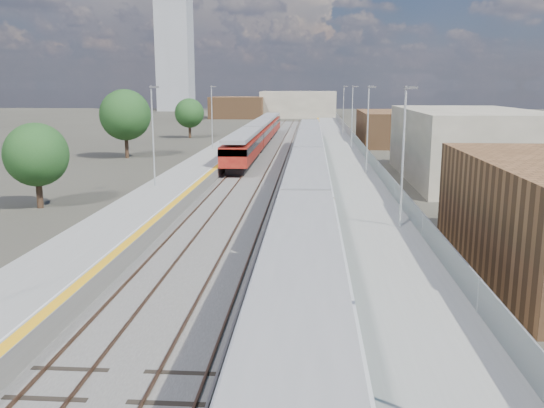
# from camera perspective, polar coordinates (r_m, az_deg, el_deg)

# --- Properties ---
(ground) EXTENTS (320.00, 320.00, 0.00)m
(ground) POSITION_cam_1_polar(r_m,az_deg,el_deg) (59.41, 2.21, 3.39)
(ground) COLOR #47443A
(ground) RESTS_ON ground
(ballast_bed) EXTENTS (10.50, 155.00, 0.06)m
(ballast_bed) POSITION_cam_1_polar(r_m,az_deg,el_deg) (61.99, 0.20, 3.77)
(ballast_bed) COLOR #565451
(ballast_bed) RESTS_ON ground
(tracks) EXTENTS (8.96, 160.00, 0.17)m
(tracks) POSITION_cam_1_polar(r_m,az_deg,el_deg) (63.60, 0.84, 4.04)
(tracks) COLOR #4C3323
(tracks) RESTS_ON ground
(platform_right) EXTENTS (4.70, 155.00, 8.52)m
(platform_right) POSITION_cam_1_polar(r_m,az_deg,el_deg) (61.88, 7.20, 4.14)
(platform_right) COLOR slate
(platform_right) RESTS_ON ground
(platform_left) EXTENTS (4.30, 155.00, 8.52)m
(platform_left) POSITION_cam_1_polar(r_m,az_deg,el_deg) (62.72, -6.02, 4.25)
(platform_left) COLOR slate
(platform_left) RESTS_ON ground
(buildings) EXTENTS (72.00, 185.50, 40.00)m
(buildings) POSITION_cam_1_polar(r_m,az_deg,el_deg) (148.72, -3.83, 12.47)
(buildings) COLOR brown
(buildings) RESTS_ON ground
(green_train) EXTENTS (2.79, 77.81, 3.08)m
(green_train) POSITION_cam_1_polar(r_m,az_deg,el_deg) (46.46, 3.60, 3.76)
(green_train) COLOR black
(green_train) RESTS_ON ground
(red_train) EXTENTS (2.75, 55.73, 3.47)m
(red_train) POSITION_cam_1_polar(r_m,az_deg,el_deg) (80.69, -1.24, 7.05)
(red_train) COLOR black
(red_train) RESTS_ON ground
(tree_a) EXTENTS (4.45, 4.45, 6.03)m
(tree_a) POSITION_cam_1_polar(r_m,az_deg,el_deg) (43.51, -22.32, 4.53)
(tree_a) COLOR #382619
(tree_a) RESTS_ON ground
(tree_b) EXTENTS (6.00, 6.00, 8.13)m
(tree_b) POSITION_cam_1_polar(r_m,az_deg,el_deg) (70.90, -14.35, 8.54)
(tree_b) COLOR #382619
(tree_b) RESTS_ON ground
(tree_c) EXTENTS (4.79, 4.79, 6.50)m
(tree_c) POSITION_cam_1_polar(r_m,az_deg,el_deg) (96.47, -8.19, 8.90)
(tree_c) COLOR #382619
(tree_c) RESTS_ON ground
(tree_d) EXTENTS (4.40, 4.40, 5.96)m
(tree_d) POSITION_cam_1_polar(r_m,az_deg,el_deg) (72.48, 20.55, 7.14)
(tree_d) COLOR #382619
(tree_d) RESTS_ON ground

